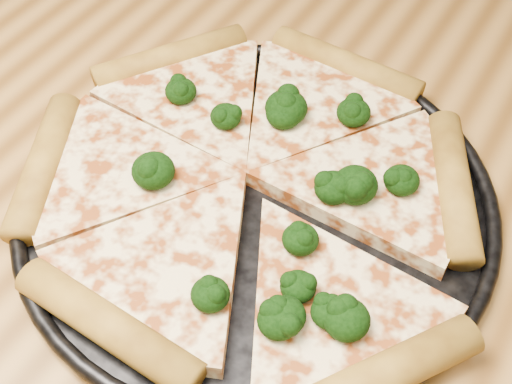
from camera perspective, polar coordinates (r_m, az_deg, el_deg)
The scene contains 4 objects.
dining_table at distance 0.63m, azimuth -9.01°, elevation -4.49°, with size 1.20×0.90×0.75m.
pizza_pan at distance 0.52m, azimuth 0.00°, elevation -0.59°, with size 0.36×0.36×0.02m.
pizza at distance 0.52m, azimuth -0.60°, elevation 1.06°, with size 0.38×0.34×0.03m.
broccoli_florets at distance 0.50m, azimuth 2.57°, elevation 0.05°, with size 0.24×0.23×0.03m.
Camera 1 is at (0.27, -0.26, 1.16)m, focal length 49.02 mm.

